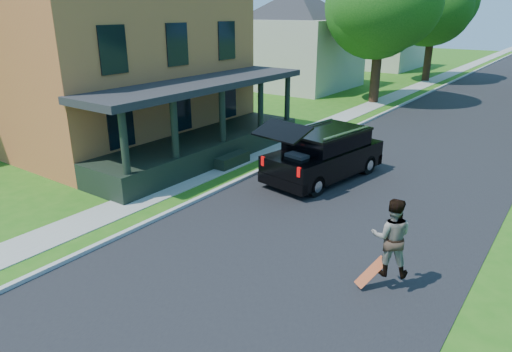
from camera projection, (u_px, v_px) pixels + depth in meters
The scene contains 12 objects.
ground at pixel (252, 281), 10.10m from camera, with size 140.00×140.00×0.00m, color #256313.
street at pixel (465, 118), 25.31m from camera, with size 8.00×120.00×0.02m, color black.
curb at pixel (394, 109), 27.54m from camera, with size 0.15×120.00×0.12m, color #A7A7A2.
sidewalk at pixel (370, 106), 28.40m from camera, with size 1.30×120.00×0.03m, color gray.
front_walk at pixel (158, 148), 19.90m from camera, with size 6.50×1.20×0.03m, color gray.
main_house at pixel (98, 28), 20.03m from camera, with size 15.56×15.56×10.10m.
neighbor_house_mid at pixel (296, 31), 34.36m from camera, with size 12.78×12.78×8.30m.
neighbor_house_far at pixel (378, 25), 46.53m from camera, with size 12.78×12.78×8.30m.
black_suv at pixel (324, 154), 15.97m from camera, with size 2.65×5.25×2.34m.
skateboarder at pixel (391, 237), 9.44m from camera, with size 1.02×0.92×1.71m.
skateboard at pixel (371, 273), 9.72m from camera, with size 0.55×0.56×0.65m.
tree_left_mid at pixel (381, 7), 27.80m from camera, with size 7.31×7.44×9.22m.
Camera 1 is at (5.18, -6.97, 5.66)m, focal length 32.00 mm.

